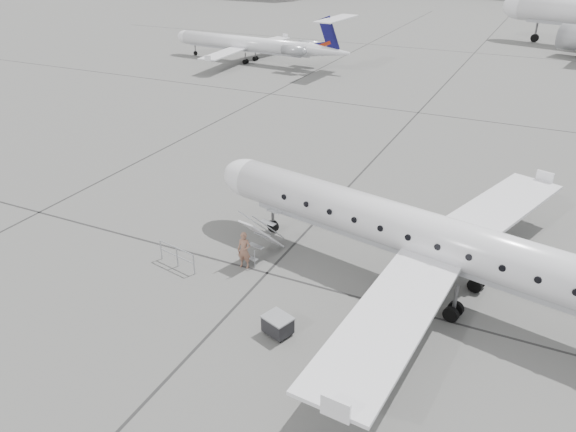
% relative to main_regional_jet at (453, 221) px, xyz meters
% --- Properties ---
extents(ground, '(320.00, 320.00, 0.00)m').
position_rel_main_regional_jet_xyz_m(ground, '(-2.70, -5.16, -3.55)').
color(ground, '#626260').
rests_on(ground, ground).
extents(main_regional_jet, '(31.17, 25.15, 7.10)m').
position_rel_main_regional_jet_xyz_m(main_regional_jet, '(0.00, 0.00, 0.00)').
color(main_regional_jet, silver).
rests_on(main_regional_jet, ground).
extents(airstair, '(1.30, 2.41, 2.23)m').
position_rel_main_regional_jet_xyz_m(airstair, '(-8.47, -0.47, -2.44)').
color(airstair, silver).
rests_on(airstair, ground).
extents(passenger, '(0.69, 0.49, 1.78)m').
position_rel_main_regional_jet_xyz_m(passenger, '(-8.73, -1.73, -2.66)').
color(passenger, '#895E4B').
rests_on(passenger, ground).
extents(safety_railing, '(2.17, 0.52, 1.00)m').
position_rel_main_regional_jet_xyz_m(safety_railing, '(-11.56, -3.04, -3.05)').
color(safety_railing, '#999CA2').
rests_on(safety_railing, ground).
extents(baggage_cart, '(1.23, 1.11, 0.88)m').
position_rel_main_regional_jet_xyz_m(baggage_cart, '(-5.18, -5.42, -3.11)').
color(baggage_cart, black).
rests_on(baggage_cart, ground).
extents(bg_regional_left, '(23.39, 17.71, 5.82)m').
position_rel_main_regional_jet_xyz_m(bg_regional_left, '(-31.30, 38.01, -0.64)').
color(bg_regional_left, silver).
rests_on(bg_regional_left, ground).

